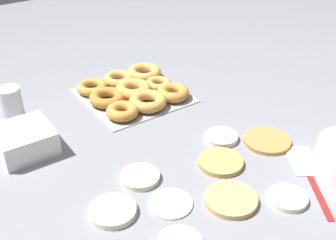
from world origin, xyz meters
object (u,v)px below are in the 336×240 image
Objects in this scene: pancake_0 at (221,162)px; pancake_8 at (113,211)px; pancake_3 at (231,199)px; pancake_6 at (288,198)px; pancake_4 at (267,141)px; container_stack at (25,140)px; pancake_2 at (170,203)px; pancake_7 at (220,136)px; pancake_1 at (140,177)px; paper_cup at (11,104)px; spatula at (306,168)px; donut_tray at (134,91)px.

pancake_8 is at bearing 0.09° from pancake_0.
pancake_3 is 0.12m from pancake_6.
pancake_8 is (0.32, -0.17, 0.00)m from pancake_6.
pancake_4 is 0.60m from container_stack.
pancake_0 reaches higher than pancake_4.
pancake_7 is at bearing -152.41° from pancake_2.
container_stack reaches higher than pancake_1.
pancake_7 is at bearing 135.57° from paper_cup.
pancake_7 is (-0.24, -0.13, 0.00)m from pancake_2.
pancake_6 is (-0.22, 0.23, -0.00)m from pancake_1.
pancake_0 is 0.13m from pancake_3.
pancake_8 is 0.46m from spatula.
pancake_6 is at bearing 93.48° from donut_tray.
container_stack is at bearing 83.15° from paper_cup.
pancake_1 is 0.66× the size of container_stack.
container_stack is (0.36, -0.31, 0.03)m from pancake_0.
pancake_3 is at bearing 114.75° from paper_cup.
container_stack is 0.17m from paper_cup.
donut_tray is at bearing -86.52° from pancake_6.
container_stack reaches higher than pancake_2.
pancake_4 is at bearing 148.90° from container_stack.
donut_tray reaches higher than pancake_3.
pancake_7 is at bearing 151.81° from container_stack.
pancake_3 is 0.38× the size of donut_tray.
container_stack reaches higher than pancake_4.
pancake_4 is (-0.16, -0.00, -0.00)m from pancake_0.
pancake_3 is 1.33× the size of pancake_7.
paper_cup is at bearing -60.26° from pancake_6.
paper_cup is (0.34, -0.48, 0.04)m from pancake_0.
pancake_7 is at bearing 55.01° from spatula.
pancake_0 is 0.18m from pancake_2.
spatula is (-0.33, 0.08, -0.00)m from pancake_2.
pancake_4 is (-0.33, -0.05, 0.00)m from pancake_2.
spatula is (-0.08, 0.21, -0.00)m from pancake_7.
paper_cup is 0.78m from spatula.
pancake_3 is 0.83× the size of container_stack.
pancake_6 is at bearing 82.74° from pancake_7.
pancake_1 is 0.21m from pancake_3.
pancake_2 is 1.11× the size of pancake_7.
pancake_0 is 0.95× the size of pancake_3.
pancake_4 is at bearing 110.92° from donut_tray.
paper_cup reaches higher than pancake_3.
pancake_0 is 0.29m from pancake_8.
pancake_4 is at bearing 136.83° from pancake_7.
pancake_8 is at bearing 0.32° from pancake_4.
pancake_6 is at bearing 147.80° from pancake_3.
spatula is at bearing 105.94° from donut_tray.
pancake_4 is 1.22× the size of pancake_8.
pancake_8 is 0.32m from container_stack.
pancake_7 is (-0.13, -0.19, 0.00)m from pancake_3.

